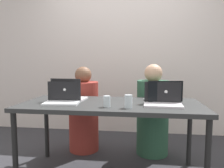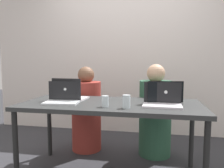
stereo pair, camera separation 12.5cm
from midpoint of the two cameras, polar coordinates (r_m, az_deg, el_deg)
back_wall at (r=3.59m, az=5.19°, el=5.79°), size 4.61×0.10×2.32m
desk at (r=2.19m, az=1.26°, el=-6.57°), size 1.77×0.77×0.75m
person_on_left at (r=2.90m, az=-5.46°, el=-7.58°), size 0.43×0.43×1.10m
person_on_right at (r=2.79m, az=12.47°, el=-7.94°), size 0.45×0.45×1.13m
laptop_front_left at (r=2.21m, az=-11.21°, el=-3.66°), size 0.35×0.26×0.21m
laptop_back_left at (r=2.36m, az=-9.50°, el=-2.88°), size 0.34×0.29×0.24m
laptop_back_right at (r=2.24m, az=14.86°, el=-3.54°), size 0.38×0.29×0.22m
laptop_front_right at (r=2.08m, az=14.69°, el=-4.29°), size 0.35×0.26×0.21m
water_glass_right at (r=1.93m, az=5.65°, el=-4.82°), size 0.07×0.07×0.12m
water_glass_center at (r=1.97m, az=0.02°, el=-4.75°), size 0.06×0.06×0.10m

